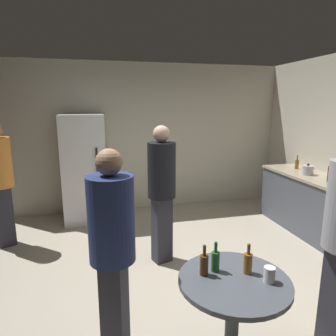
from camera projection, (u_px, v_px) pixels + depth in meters
ground_plane at (185, 286)px, 3.34m from camera, size 5.20×5.20×0.10m
wall_back at (146, 138)px, 5.56m from camera, size 5.32×0.06×2.70m
refrigerator at (85, 169)px, 4.98m from camera, size 0.70×0.68×1.80m
kitchen_counter at (320, 208)px, 4.40m from camera, size 0.64×2.22×0.90m
kettle at (308, 170)px, 4.55m from camera, size 0.24×0.17×0.18m
wine_bottle_on_counter at (330, 174)px, 4.11m from camera, size 0.08×0.08×0.31m
beer_bottle_on_counter at (297, 164)px, 4.97m from camera, size 0.06×0.06×0.23m
foreground_table at (234, 292)px, 2.13m from camera, size 0.80×0.80×0.73m
beer_bottle_amber at (248, 263)px, 2.17m from camera, size 0.06×0.06×0.23m
beer_bottle_brown at (204, 264)px, 2.15m from camera, size 0.06×0.06×0.23m
beer_bottle_green at (215, 260)px, 2.20m from camera, size 0.06×0.06×0.23m
plastic_cup_white at (269, 275)px, 2.06m from camera, size 0.08×0.08×0.11m
person_in_navy_shirt at (112, 241)px, 2.19m from camera, size 0.44×0.44×1.65m
person_in_black_shirt at (162, 184)px, 3.60m from camera, size 0.43×0.43×1.72m
person_in_orange_shirt at (0, 175)px, 4.01m from camera, size 0.45×0.45×1.73m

